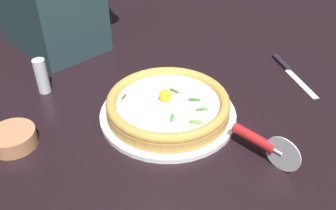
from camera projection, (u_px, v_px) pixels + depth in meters
The scene contains 7 objects.
ground_plane at pixel (151, 122), 0.89m from camera, with size 2.40×2.40×0.03m, color black.
pizza_plate at pixel (168, 114), 0.88m from camera, with size 0.33×0.33×0.01m, color white.
pizza at pixel (168, 104), 0.86m from camera, with size 0.29×0.29×0.06m.
side_bowl at pixel (13, 138), 0.79m from camera, with size 0.10×0.10×0.04m, color #BB7852.
pizza_cutter at pixel (262, 142), 0.75m from camera, with size 0.03×0.16×0.08m.
table_knife at pixel (288, 69), 1.05m from camera, with size 0.15×0.19×0.01m.
pepper_shaker at pixel (42, 76), 0.94m from camera, with size 0.03×0.03×0.09m, color silver.
Camera 1 is at (-0.51, -0.46, 0.54)m, focal length 38.98 mm.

